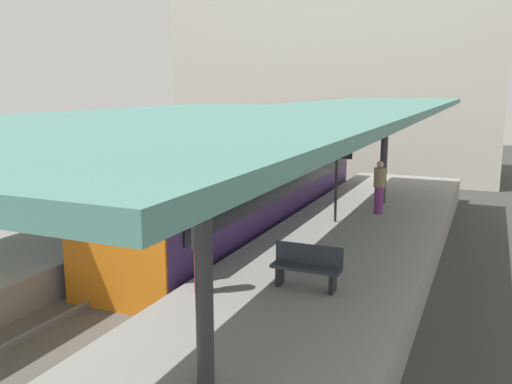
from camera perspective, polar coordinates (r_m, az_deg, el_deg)
ground_plane at (r=13.81m, az=-9.34°, el=-10.05°), size 80.00×80.00×0.00m
platform_left at (r=15.95m, az=-21.02°, el=-5.86°), size 4.40×28.00×1.00m
platform_right at (r=12.10m, az=6.16°, el=-10.52°), size 4.40×28.00×1.00m
track_ballast at (r=13.77m, az=-9.35°, el=-9.66°), size 3.20×28.00×0.20m
rail_near_side at (r=14.10m, az=-11.86°, el=-8.52°), size 0.08×28.00×0.14m
rail_far_side at (r=13.36m, az=-6.74°, el=-9.48°), size 0.08×28.00×0.14m
commuter_train at (r=17.76m, az=-0.42°, el=0.65°), size 2.78×14.48×3.10m
canopy_left at (r=16.36m, az=-18.44°, el=7.32°), size 4.18×21.00×3.15m
canopy_right at (r=12.62m, az=8.46°, el=8.29°), size 4.18×21.00×3.48m
platform_bench at (r=10.83m, az=5.41°, el=-7.70°), size 1.40×0.41×0.86m
platform_sign at (r=15.91m, az=8.50°, el=2.58°), size 0.90×0.08×2.21m
passenger_near_bench at (r=17.33m, az=12.88°, el=0.59°), size 0.36×0.36×1.68m
passenger_mid_platform at (r=10.45m, az=-5.83°, el=-5.80°), size 0.36×0.36×1.76m
station_building_backdrop at (r=31.91m, az=8.37°, el=11.96°), size 18.00×6.00×11.00m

